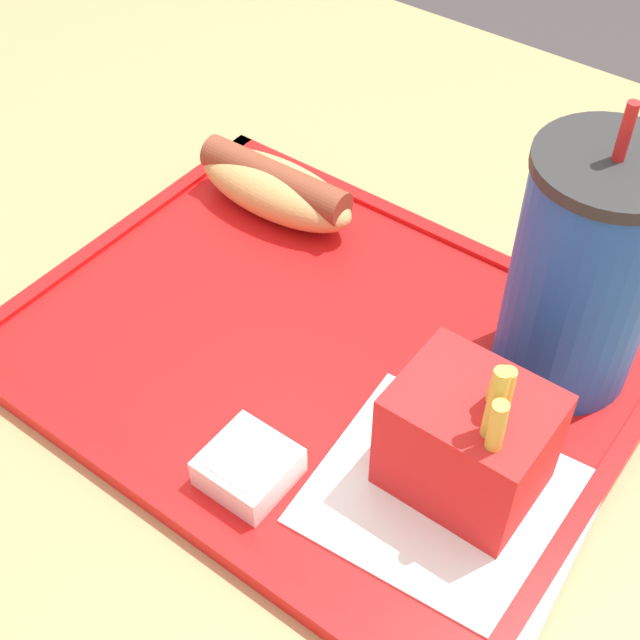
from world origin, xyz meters
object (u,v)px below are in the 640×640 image
Objects in this scene: sauce_cup_mayo at (249,466)px; soda_cup at (584,272)px; fries_carton at (466,445)px; hot_dog_far at (275,187)px.

soda_cup is at bearing 61.00° from sauce_cup_mayo.
soda_cup is 0.13m from fries_carton.
fries_carton is at bearing -91.96° from soda_cup.
soda_cup reaches higher than hot_dog_far.
sauce_cup_mayo is at bearing -119.00° from soda_cup.
sauce_cup_mayo is (0.15, -0.21, -0.01)m from hot_dog_far.
hot_dog_far is at bearing 151.40° from fries_carton.
fries_carton reaches higher than hot_dog_far.
hot_dog_far is at bearing 125.20° from sauce_cup_mayo.
soda_cup is 4.08× the size of sauce_cup_mayo.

